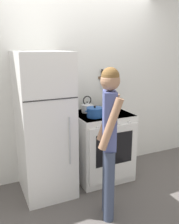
% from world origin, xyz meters
% --- Properties ---
extents(ground_plane, '(14.00, 14.00, 0.00)m').
position_xyz_m(ground_plane, '(0.00, 0.00, 0.00)').
color(ground_plane, '#5B5654').
extents(wall_back, '(10.00, 0.06, 2.55)m').
position_xyz_m(wall_back, '(0.00, 0.03, 1.27)').
color(wall_back, silver).
rests_on(wall_back, ground_plane).
extents(refrigerator, '(0.61, 0.74, 1.77)m').
position_xyz_m(refrigerator, '(-0.50, -0.36, 0.88)').
color(refrigerator, white).
rests_on(refrigerator, ground_plane).
extents(stove_range, '(0.75, 0.69, 0.94)m').
position_xyz_m(stove_range, '(0.30, -0.35, 0.48)').
color(stove_range, white).
rests_on(stove_range, ground_plane).
extents(dutch_oven_pot, '(0.26, 0.21, 0.15)m').
position_xyz_m(dutch_oven_pot, '(0.13, -0.46, 1.00)').
color(dutch_oven_pot, '#1E4C9E').
rests_on(dutch_oven_pot, stove_range).
extents(tea_kettle, '(0.20, 0.16, 0.23)m').
position_xyz_m(tea_kettle, '(0.14, -0.20, 1.01)').
color(tea_kettle, silver).
rests_on(tea_kettle, stove_range).
extents(utensil_jar, '(0.10, 0.10, 0.25)m').
position_xyz_m(utensil_jar, '(0.49, -0.19, 1.01)').
color(utensil_jar, silver).
rests_on(utensil_jar, stove_range).
extents(person, '(0.35, 0.39, 1.63)m').
position_xyz_m(person, '(-0.03, -1.13, 0.93)').
color(person, '#38425B').
rests_on(person, ground_plane).
extents(wall_knife_strip, '(0.31, 0.03, 0.30)m').
position_xyz_m(wall_knife_strip, '(0.56, -0.02, 1.38)').
color(wall_knife_strip, brown).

